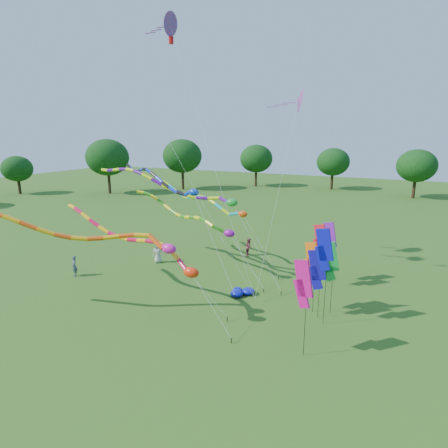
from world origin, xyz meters
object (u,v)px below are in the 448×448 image
at_px(tube_kite_orange, 85,233).
at_px(person_a, 158,253).
at_px(tube_kite_red, 140,243).
at_px(blue_nylon_heap, 238,294).
at_px(person_b, 74,266).
at_px(person_c, 249,247).

relative_size(tube_kite_orange, person_a, 8.45).
bearing_deg(person_a, tube_kite_red, -84.34).
relative_size(blue_nylon_heap, person_a, 0.65).
relative_size(blue_nylon_heap, person_b, 0.72).
bearing_deg(tube_kite_orange, tube_kite_red, 40.64).
xyz_separation_m(person_a, person_b, (-3.85, -5.34, -0.08)).
xyz_separation_m(blue_nylon_heap, person_a, (-8.90, 3.25, 0.68)).
distance_m(blue_nylon_heap, person_a, 9.50).
distance_m(tube_kite_orange, person_a, 10.52).
relative_size(tube_kite_orange, person_c, 9.39).
bearing_deg(person_c, person_a, 122.65).
xyz_separation_m(blue_nylon_heap, person_c, (-2.75, 8.41, 0.59)).
bearing_deg(blue_nylon_heap, person_a, 159.96).
bearing_deg(person_a, blue_nylon_heap, -43.25).
height_order(person_b, person_c, person_b).
bearing_deg(tube_kite_orange, person_c, 53.81).
xyz_separation_m(person_a, person_c, (6.15, 5.16, -0.09)).
bearing_deg(person_a, tube_kite_orange, -101.10).
bearing_deg(blue_nylon_heap, person_b, -170.70).
height_order(tube_kite_red, tube_kite_orange, tube_kite_orange).
bearing_deg(tube_kite_red, person_c, 92.65).
relative_size(tube_kite_orange, blue_nylon_heap, 12.94).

